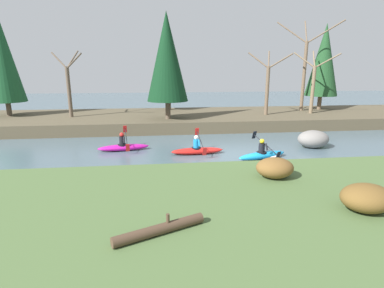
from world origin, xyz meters
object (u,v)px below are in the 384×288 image
(kayaker_lead, at_px, (264,154))
(boulder_midstream, at_px, (313,139))
(kayaker_middle, at_px, (198,150))
(driftwood_log, at_px, (160,229))
(kayaker_trailing, at_px, (124,147))

(kayaker_lead, xyz_separation_m, boulder_midstream, (3.49, 1.74, 0.29))
(kayaker_middle, height_order, boulder_midstream, kayaker_middle)
(driftwood_log, bearing_deg, kayaker_trailing, 76.56)
(kayaker_middle, relative_size, kayaker_trailing, 1.00)
(kayaker_middle, relative_size, driftwood_log, 1.34)
(boulder_midstream, height_order, driftwood_log, driftwood_log)
(boulder_midstream, xyz_separation_m, driftwood_log, (-8.73, -9.40, 0.32))
(kayaker_middle, distance_m, boulder_midstream, 6.68)
(boulder_midstream, bearing_deg, kayaker_middle, -175.13)
(kayaker_middle, xyz_separation_m, kayaker_trailing, (-3.89, 1.18, 0.00))
(kayaker_trailing, distance_m, boulder_midstream, 10.56)
(kayaker_lead, relative_size, driftwood_log, 1.32)
(kayaker_trailing, height_order, driftwood_log, kayaker_trailing)
(kayaker_trailing, bearing_deg, kayaker_middle, -25.43)
(kayaker_middle, relative_size, boulder_midstream, 1.60)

